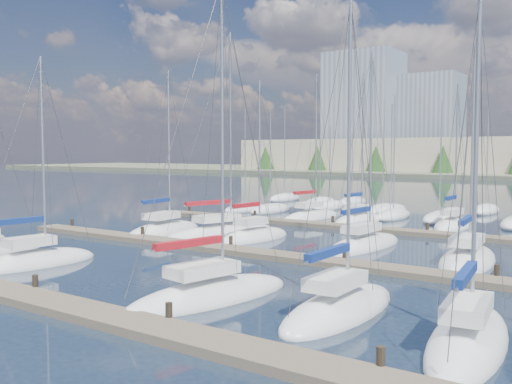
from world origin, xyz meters
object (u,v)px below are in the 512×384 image
Objects in this scene: sailboat_n at (311,217)px; sailboat_p at (453,225)px; sailboat_d at (210,295)px; sailboat_k at (364,245)px; sailboat_o at (358,220)px; sailboat_f at (468,340)px; sailboat_e at (340,309)px; sailboat_i at (222,233)px; sailboat_j at (254,237)px; sailboat_h at (165,230)px; sailboat_c at (36,262)px; sailboat_l at (468,260)px.

sailboat_n is 1.13× the size of sailboat_p.
sailboat_k is at bearing 101.09° from sailboat_d.
sailboat_n is at bearing 134.94° from sailboat_k.
sailboat_p is at bearing 85.76° from sailboat_k.
sailboat_o reaches higher than sailboat_f.
sailboat_i reaches higher than sailboat_e.
sailboat_i is 3.14m from sailboat_j.
sailboat_k is at bearing 117.34° from sailboat_f.
sailboat_h is (-4.63, -1.30, -0.01)m from sailboat_i.
sailboat_e is (5.42, 1.26, -0.00)m from sailboat_d.
sailboat_c is 0.92× the size of sailboat_h.
sailboat_k is at bearing 12.79° from sailboat_j.
sailboat_d is 30.02m from sailboat_n.
sailboat_h is at bearing 149.54° from sailboat_e.
sailboat_l is at bearing 75.62° from sailboat_d.
sailboat_d is at bearing -57.16° from sailboat_j.
sailboat_i is 1.32× the size of sailboat_j.
sailboat_p is (7.80, 1.41, -0.01)m from sailboat_o.
sailboat_n reaches higher than sailboat_k.
sailboat_e is at bearing 23.79° from sailboat_d.
sailboat_i is at bearing 179.61° from sailboat_j.
sailboat_k is 1.02× the size of sailboat_h.
sailboat_c is at bearing -150.14° from sailboat_l.
sailboat_e is at bearing 9.19° from sailboat_c.
sailboat_p is at bearing 36.40° from sailboat_h.
sailboat_o is at bearing 86.08° from sailboat_j.
sailboat_l is 0.98× the size of sailboat_h.
sailboat_n is 1.18× the size of sailboat_j.
sailboat_d is 18.49m from sailboat_i.
sailboat_j is (4.59, 14.37, 0.01)m from sailboat_c.
sailboat_j is at bearing 134.81° from sailboat_e.
sailboat_p is (1.67, 29.17, 0.00)m from sailboat_d.
sailboat_h is (-9.61, -14.29, -0.02)m from sailboat_o.
sailboat_c is 0.86× the size of sailboat_n.
sailboat_o is at bearing 119.89° from sailboat_k.
sailboat_n is at bearing 106.58° from sailboat_j.
sailboat_k is at bearing 110.47° from sailboat_e.
sailboat_l is at bearing 3.59° from sailboat_j.
sailboat_j is (-7.86, -1.21, -0.00)m from sailboat_k.
sailboat_p is (12.63, 1.22, -0.01)m from sailboat_n.
sailboat_d is at bearing -75.15° from sailboat_o.
sailboat_j is at bearing 172.97° from sailboat_l.
sailboat_l reaches higher than sailboat_j.
sailboat_c is 32.31m from sailboat_p.
sailboat_h is (-21.16, 12.21, -0.01)m from sailboat_e.
sailboat_h is at bearing 175.83° from sailboat_l.
sailboat_n reaches higher than sailboat_h.
sailboat_k is 1.04× the size of sailboat_l.
sailboat_n is at bearing -176.65° from sailboat_p.
sailboat_d reaches higher than sailboat_p.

